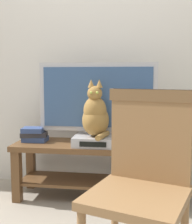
{
  "coord_description": "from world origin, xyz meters",
  "views": [
    {
      "loc": [
        0.35,
        -1.95,
        1.04
      ],
      "look_at": [
        0.0,
        0.42,
        0.75
      ],
      "focal_mm": 47.84,
      "sensor_mm": 36.0,
      "label": 1
    }
  ],
  "objects_px": {
    "tv_stand": "(97,160)",
    "media_box": "(96,140)",
    "wooden_chair": "(143,175)",
    "tv": "(98,100)",
    "cat": "(96,115)",
    "book_stack": "(34,135)"
  },
  "relations": [
    {
      "from": "tv_stand",
      "to": "media_box",
      "type": "xyz_separation_m",
      "value": [
        0.0,
        -0.05,
        0.18
      ]
    },
    {
      "from": "wooden_chair",
      "to": "media_box",
      "type": "bearing_deg",
      "value": 110.79
    },
    {
      "from": "media_box",
      "to": "tv_stand",
      "type": "bearing_deg",
      "value": 90.78
    },
    {
      "from": "tv",
      "to": "cat",
      "type": "height_order",
      "value": "tv"
    },
    {
      "from": "tv_stand",
      "to": "wooden_chair",
      "type": "distance_m",
      "value": 1.11
    },
    {
      "from": "book_stack",
      "to": "tv_stand",
      "type": "bearing_deg",
      "value": -1.6
    },
    {
      "from": "tv",
      "to": "book_stack",
      "type": "distance_m",
      "value": 0.63
    },
    {
      "from": "cat",
      "to": "tv",
      "type": "bearing_deg",
      "value": 90.82
    },
    {
      "from": "tv_stand",
      "to": "tv",
      "type": "relative_size",
      "value": 1.4
    },
    {
      "from": "tv_stand",
      "to": "cat",
      "type": "distance_m",
      "value": 0.39
    },
    {
      "from": "cat",
      "to": "wooden_chair",
      "type": "distance_m",
      "value": 1.04
    },
    {
      "from": "tv",
      "to": "wooden_chair",
      "type": "bearing_deg",
      "value": -71.09
    },
    {
      "from": "wooden_chair",
      "to": "book_stack",
      "type": "height_order",
      "value": "wooden_chair"
    },
    {
      "from": "tv_stand",
      "to": "media_box",
      "type": "distance_m",
      "value": 0.19
    },
    {
      "from": "tv",
      "to": "book_stack",
      "type": "relative_size",
      "value": 4.14
    },
    {
      "from": "tv_stand",
      "to": "cat",
      "type": "relative_size",
      "value": 3.02
    },
    {
      "from": "media_box",
      "to": "tv",
      "type": "bearing_deg",
      "value": 90.36
    },
    {
      "from": "tv_stand",
      "to": "cat",
      "type": "bearing_deg",
      "value": -88.45
    },
    {
      "from": "cat",
      "to": "media_box",
      "type": "bearing_deg",
      "value": 94.15
    },
    {
      "from": "tv_stand",
      "to": "media_box",
      "type": "relative_size",
      "value": 3.97
    },
    {
      "from": "cat",
      "to": "wooden_chair",
      "type": "bearing_deg",
      "value": -68.97
    },
    {
      "from": "cat",
      "to": "book_stack",
      "type": "height_order",
      "value": "cat"
    }
  ]
}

